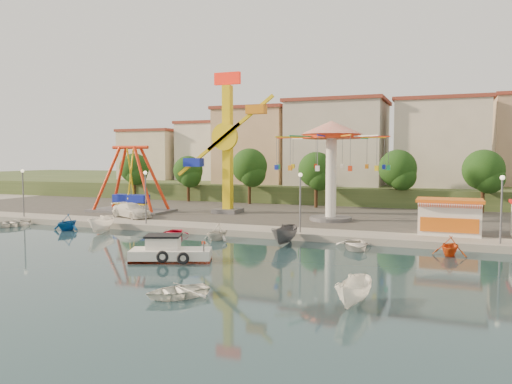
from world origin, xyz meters
The scene contains 35 objects.
ground centered at (0.00, 0.00, 0.00)m, with size 200.00×200.00×0.00m, color #122B32.
quay_deck centered at (0.00, 62.00, 0.30)m, with size 200.00×100.00×0.60m, color #9E998E.
asphalt_pad centered at (0.00, 30.00, 0.60)m, with size 90.00×28.00×0.01m, color #4C4944.
hill_terrace centered at (0.00, 67.00, 1.50)m, with size 200.00×60.00×3.00m, color #384C26.
pirate_ship_ride centered at (-15.68, 21.41, 4.39)m, with size 10.00×5.00×8.00m.
kamikaze_tower centered at (-3.83, 24.33, 8.40)m, with size 8.22×3.10×16.50m.
wave_swinger centered at (8.72, 22.01, 8.20)m, with size 11.60×11.60×10.40m.
booth_left centered at (20.30, 16.49, 2.16)m, with size 5.40×3.78×3.08m.
lamp_post_0 centered at (-24.00, 13.00, 3.10)m, with size 0.14×0.14×5.00m, color #59595E.
lamp_post_1 centered at (-8.00, 13.00, 3.10)m, with size 0.14×0.14×5.00m, color #59595E.
lamp_post_2 centered at (8.00, 13.00, 3.10)m, with size 0.14×0.14×5.00m, color #59595E.
lamp_post_3 centered at (24.00, 13.00, 3.10)m, with size 0.14×0.14×5.00m, color #59595E.
tree_0 centered at (-26.00, 36.98, 5.47)m, with size 4.60×4.60×7.19m.
tree_1 centered at (-16.00, 36.24, 5.20)m, with size 4.35×4.35×6.80m.
tree_2 centered at (-6.00, 35.81, 5.92)m, with size 5.02×5.02×7.85m.
tree_3 centered at (4.00, 34.36, 5.55)m, with size 4.68×4.68×7.32m.
tree_4 centered at (14.00, 37.35, 5.75)m, with size 4.86×4.86×7.60m.
tree_5 centered at (24.00, 35.54, 5.71)m, with size 4.83×4.83×7.54m.
building_0 centered at (-33.37, 46.06, 8.93)m, with size 9.26×9.53×11.87m, color beige.
building_1 centered at (-21.33, 51.38, 7.32)m, with size 12.33×9.01×8.63m, color silver.
building_2 centered at (-8.19, 51.96, 8.62)m, with size 11.95×9.28×11.23m, color tan.
building_3 centered at (5.60, 48.80, 7.60)m, with size 12.59×10.50×9.20m, color beige.
building_4 centered at (19.07, 52.20, 7.62)m, with size 10.75×9.23×9.24m, color beige.
cabin_motorboat centered at (1.99, 0.80, 0.52)m, with size 5.97×4.01×1.97m.
rowboat_b centered at (7.13, -6.99, 0.35)m, with size 2.41×3.38×0.70m, color white.
skiff centered at (16.00, -5.25, 0.71)m, with size 1.37×3.65×1.41m, color white.
van centered at (-12.34, 16.73, 1.39)m, with size 2.20×5.42×1.57m, color white.
moored_boat_0 centered at (-22.37, 9.80, 0.39)m, with size 2.69×3.77×0.78m, color silver.
moored_boat_1 centered at (-15.08, 9.80, 0.81)m, with size 2.65×3.07×1.62m, color #1256A1.
moored_boat_2 centered at (-10.92, 9.80, 0.81)m, with size 1.58×4.21×1.63m, color white.
moored_boat_3 centered at (-3.13, 9.80, 0.36)m, with size 2.52×3.52×0.73m, color red.
moored_boat_4 centered at (1.41, 9.80, 0.73)m, with size 2.40×2.79×1.47m, color silver.
moored_boat_5 centered at (7.63, 9.80, 0.82)m, with size 1.60×4.24×1.64m, color #535357.
moored_boat_6 centered at (13.44, 9.80, 0.41)m, with size 2.83×3.96×0.82m, color white.
moored_boat_7 centered at (20.39, 9.80, 0.74)m, with size 2.43×2.81×1.48m, color #DF4D13.
Camera 1 is at (20.14, -29.24, 7.32)m, focal length 35.00 mm.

